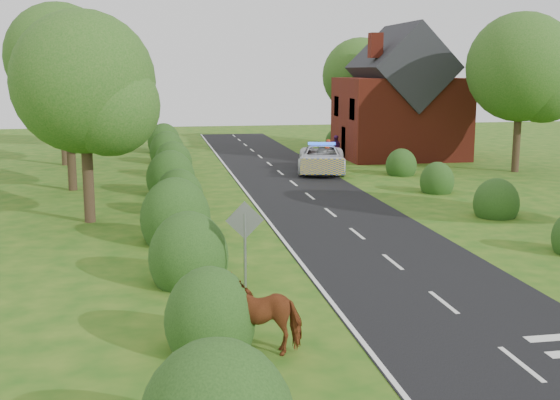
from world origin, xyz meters
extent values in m
plane|color=#205513|center=(0.00, 0.00, 0.00)|extent=(120.00, 120.00, 0.00)
cube|color=black|center=(0.00, 15.00, 0.01)|extent=(6.00, 70.00, 0.02)
cube|color=white|center=(0.00, -4.00, 0.03)|extent=(0.12, 1.80, 0.01)
cube|color=white|center=(0.00, 0.00, 0.03)|extent=(0.12, 1.80, 0.01)
cube|color=white|center=(0.00, 4.00, 0.03)|extent=(0.12, 1.80, 0.01)
cube|color=white|center=(0.00, 8.00, 0.03)|extent=(0.12, 1.80, 0.01)
cube|color=white|center=(0.00, 12.00, 0.03)|extent=(0.12, 1.80, 0.01)
cube|color=white|center=(0.00, 16.00, 0.03)|extent=(0.12, 1.80, 0.01)
cube|color=white|center=(0.00, 20.00, 0.03)|extent=(0.12, 1.80, 0.01)
cube|color=white|center=(0.00, 24.00, 0.03)|extent=(0.12, 1.80, 0.01)
cube|color=white|center=(0.00, 28.00, 0.03)|extent=(0.12, 1.80, 0.01)
cube|color=white|center=(0.00, 32.00, 0.03)|extent=(0.12, 1.80, 0.01)
cube|color=white|center=(0.00, 36.00, 0.03)|extent=(0.12, 1.80, 0.01)
cube|color=white|center=(0.00, 40.00, 0.03)|extent=(0.12, 1.80, 0.01)
cube|color=white|center=(0.00, 44.00, 0.03)|extent=(0.12, 1.80, 0.01)
cube|color=white|center=(0.00, 48.00, 0.03)|extent=(0.12, 1.80, 0.01)
cube|color=white|center=(-2.90, 15.00, 0.03)|extent=(0.12, 70.00, 0.01)
cube|color=white|center=(1.40, -2.80, 0.03)|extent=(1.20, 0.35, 0.01)
ellipsoid|color=#1D3D14|center=(-6.30, -2.00, 0.66)|extent=(2.00, 2.10, 2.40)
ellipsoid|color=#1D3D14|center=(-6.50, 3.00, 0.74)|extent=(2.30, 2.41, 2.70)
ellipsoid|color=#1D3D14|center=(-6.70, 8.00, 0.83)|extent=(2.50, 2.62, 3.00)
ellipsoid|color=#1D3D14|center=(-6.40, 13.00, 0.69)|extent=(2.10, 2.20, 2.50)
ellipsoid|color=#1D3D14|center=(-6.60, 18.00, 0.77)|extent=(2.40, 2.52, 2.80)
ellipsoid|color=#1D3D14|center=(-6.30, 24.00, 0.72)|extent=(2.20, 2.31, 2.60)
ellipsoid|color=#1D3D14|center=(-6.50, 30.00, 0.74)|extent=(2.30, 2.41, 2.70)
ellipsoid|color=#1D3D14|center=(-6.60, 36.00, 0.77)|extent=(2.40, 2.52, 2.80)
ellipsoid|color=#1D3D14|center=(6.60, 10.00, 0.58)|extent=(1.90, 2.00, 2.10)
ellipsoid|color=#1D3D14|center=(6.50, 16.00, 0.55)|extent=(1.70, 1.78, 2.00)
ellipsoid|color=#1D3D14|center=(6.80, 22.00, 0.55)|extent=(1.80, 1.89, 2.00)
ellipsoid|color=#1D3D14|center=(6.60, 36.00, 0.55)|extent=(1.70, 1.78, 2.00)
cylinder|color=#332316|center=(-10.00, 12.00, 1.98)|extent=(0.44, 0.44, 3.96)
sphere|color=#1B4E14|center=(-10.00, 12.00, 5.58)|extent=(5.60, 5.60, 5.60)
sphere|color=#53742B|center=(-9.02, 11.44, 4.68)|extent=(3.92, 3.92, 3.92)
cylinder|color=#332316|center=(-11.50, 20.00, 1.87)|extent=(0.44, 0.44, 3.74)
sphere|color=#1B4E14|center=(-11.50, 20.00, 5.27)|extent=(5.60, 5.60, 5.60)
sphere|color=#53742B|center=(-10.52, 19.44, 4.42)|extent=(3.92, 3.92, 3.92)
cylinder|color=#332316|center=(-13.00, 30.00, 2.42)|extent=(0.44, 0.44, 4.84)
sphere|color=#1B4E14|center=(-13.00, 30.00, 6.82)|extent=(6.80, 6.80, 6.80)
sphere|color=#53742B|center=(-11.81, 29.32, 5.72)|extent=(4.76, 4.76, 4.76)
cylinder|color=#332316|center=(-10.50, 40.00, 2.09)|extent=(0.44, 0.44, 4.18)
sphere|color=#1B4E14|center=(-10.50, 40.00, 5.89)|extent=(6.00, 6.00, 6.00)
sphere|color=#53742B|center=(-9.45, 39.40, 4.94)|extent=(4.20, 4.20, 4.20)
cylinder|color=#332316|center=(14.00, 22.00, 2.20)|extent=(0.44, 0.44, 4.40)
sphere|color=#1B4E14|center=(14.00, 22.00, 6.20)|extent=(6.40, 6.40, 6.40)
sphere|color=#53742B|center=(15.12, 21.36, 5.20)|extent=(4.48, 4.48, 4.48)
cylinder|color=#332316|center=(9.00, 38.00, 1.98)|extent=(0.44, 0.44, 3.96)
sphere|color=#1B4E14|center=(9.00, 38.00, 5.58)|extent=(6.00, 6.00, 6.00)
sphere|color=#53742B|center=(10.05, 37.40, 4.68)|extent=(4.20, 4.20, 4.20)
cylinder|color=gray|center=(-5.00, 2.00, 1.10)|extent=(0.08, 0.08, 2.20)
cube|color=gray|center=(-5.00, 2.00, 2.00)|extent=(1.06, 0.04, 1.06)
cube|color=maroon|center=(9.50, 30.00, 2.75)|extent=(8.00, 7.00, 5.50)
cube|color=black|center=(9.50, 30.00, 6.20)|extent=(5.94, 7.40, 5.94)
cube|color=maroon|center=(7.00, 28.00, 7.60)|extent=(0.80, 0.80, 1.60)
imported|color=#562B0F|center=(-5.17, -2.18, 0.72)|extent=(2.14, 1.31, 1.43)
imported|color=silver|center=(2.50, 23.94, 0.82)|extent=(3.99, 6.36, 1.64)
cube|color=yellow|center=(1.82, 21.04, 0.74)|extent=(2.40, 0.61, 0.90)
cube|color=blue|center=(2.50, 23.94, 1.72)|extent=(1.65, 0.64, 0.14)
imported|color=#A02F16|center=(3.68, 27.23, 0.82)|extent=(0.70, 0.70, 1.64)
imported|color=#56206B|center=(4.89, 29.79, 0.82)|extent=(0.93, 0.81, 1.64)
camera|label=1|loc=(-7.40, -16.61, 6.05)|focal=45.00mm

